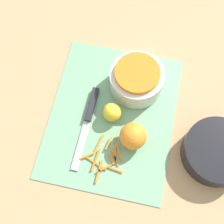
{
  "coord_description": "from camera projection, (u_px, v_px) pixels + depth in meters",
  "views": [
    {
      "loc": [
        0.34,
        0.07,
        0.9
      ],
      "look_at": [
        0.0,
        0.0,
        0.04
      ],
      "focal_mm": 50.0,
      "sensor_mm": 36.0,
      "label": 1
    }
  ],
  "objects": [
    {
      "name": "ground_plane",
      "position": [
        112.0,
        116.0,
        0.97
      ],
      "size": [
        4.0,
        4.0,
        0.0
      ],
      "primitive_type": "plane",
      "color": "tan"
    },
    {
      "name": "cutting_board",
      "position": [
        112.0,
        116.0,
        0.96
      ],
      "size": [
        0.48,
        0.38,
        0.01
      ],
      "color": "#75AD84",
      "rests_on": "ground_plane"
    },
    {
      "name": "bowl_speckled",
      "position": [
        136.0,
        79.0,
        0.96
      ],
      "size": [
        0.17,
        0.17,
        0.09
      ],
      "color": "silver",
      "rests_on": "cutting_board"
    },
    {
      "name": "bowl_dark",
      "position": [
        216.0,
        152.0,
        0.89
      ],
      "size": [
        0.19,
        0.19,
        0.06
      ],
      "color": "black",
      "rests_on": "ground_plane"
    },
    {
      "name": "knife",
      "position": [
        90.0,
        113.0,
        0.96
      ],
      "size": [
        0.26,
        0.02,
        0.02
      ],
      "rotation": [
        0.0,
        0.0,
        -0.01
      ],
      "color": "#232328",
      "rests_on": "cutting_board"
    },
    {
      "name": "orange_left",
      "position": [
        133.0,
        136.0,
        0.89
      ],
      "size": [
        0.08,
        0.08,
        0.08
      ],
      "color": "orange",
      "rests_on": "cutting_board"
    },
    {
      "name": "lemon",
      "position": [
        113.0,
        113.0,
        0.93
      ],
      "size": [
        0.06,
        0.06,
        0.06
      ],
      "color": "yellow",
      "rests_on": "cutting_board"
    },
    {
      "name": "peel_pile",
      "position": [
        105.0,
        158.0,
        0.91
      ],
      "size": [
        0.15,
        0.13,
        0.01
      ],
      "color": "orange",
      "rests_on": "cutting_board"
    }
  ]
}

